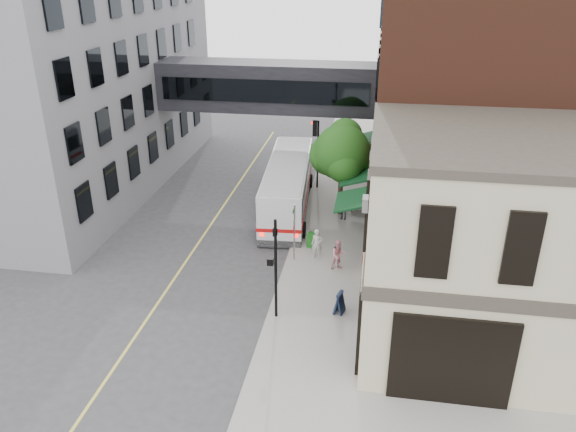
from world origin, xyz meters
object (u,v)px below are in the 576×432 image
(pedestrian_b, at_px, (338,255))
(pedestrian_c, at_px, (344,206))
(bus, at_px, (288,184))
(newspaper_box, at_px, (312,240))
(sandwich_board, at_px, (340,303))
(pedestrian_a, at_px, (317,244))

(pedestrian_b, bearing_deg, pedestrian_c, 71.30)
(bus, xyz_separation_m, newspaper_box, (2.10, -5.10, -1.08))
(sandwich_board, bearing_deg, bus, 126.83)
(pedestrian_c, bearing_deg, pedestrian_a, -91.69)
(bus, height_order, pedestrian_a, bus)
(pedestrian_b, height_order, newspaper_box, pedestrian_b)
(pedestrian_a, distance_m, sandwich_board, 4.96)
(pedestrian_b, bearing_deg, newspaper_box, 106.53)
(pedestrian_a, height_order, sandwich_board, pedestrian_a)
(pedestrian_a, height_order, pedestrian_c, pedestrian_c)
(pedestrian_b, bearing_deg, bus, 96.66)
(pedestrian_a, relative_size, sandwich_board, 1.55)
(pedestrian_a, bearing_deg, sandwich_board, -74.95)
(pedestrian_a, bearing_deg, pedestrian_b, -43.48)
(newspaper_box, xyz_separation_m, sandwich_board, (1.91, -5.78, 0.09))
(pedestrian_a, xyz_separation_m, pedestrian_b, (1.16, -1.00, 0.00))
(newspaper_box, height_order, sandwich_board, sandwich_board)
(sandwich_board, bearing_deg, pedestrian_a, 124.48)
(pedestrian_a, distance_m, newspaper_box, 1.19)
(newspaper_box, bearing_deg, pedestrian_a, -48.00)
(pedestrian_a, distance_m, pedestrian_c, 4.93)
(pedestrian_b, xyz_separation_m, pedestrian_c, (-0.17, 5.83, 0.04))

